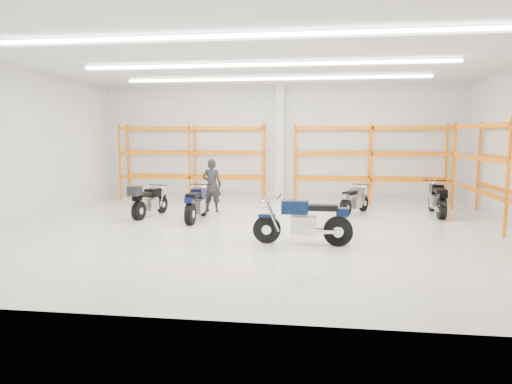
# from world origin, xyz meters

# --- Properties ---
(ground) EXTENTS (14.00, 14.00, 0.00)m
(ground) POSITION_xyz_m (0.00, 0.00, 0.00)
(ground) COLOR silver
(ground) RESTS_ON ground
(room_shell) EXTENTS (14.02, 12.02, 4.51)m
(room_shell) POSITION_xyz_m (0.00, 0.03, 3.28)
(room_shell) COLOR silver
(room_shell) RESTS_ON ground
(motorcycle_main) EXTENTS (2.33, 0.77, 1.14)m
(motorcycle_main) POSITION_xyz_m (1.22, -1.39, 0.54)
(motorcycle_main) COLOR black
(motorcycle_main) RESTS_ON ground
(motorcycle_back_a) EXTENTS (0.75, 2.04, 1.05)m
(motorcycle_back_a) POSITION_xyz_m (-3.76, 1.59, 0.50)
(motorcycle_back_a) COLOR black
(motorcycle_back_a) RESTS_ON ground
(motorcycle_back_b) EXTENTS (0.71, 2.14, 1.05)m
(motorcycle_back_b) POSITION_xyz_m (-2.12, 1.22, 0.49)
(motorcycle_back_b) COLOR black
(motorcycle_back_b) RESTS_ON ground
(motorcycle_back_c) EXTENTS (1.06, 1.74, 0.94)m
(motorcycle_back_c) POSITION_xyz_m (2.62, 3.00, 0.44)
(motorcycle_back_c) COLOR black
(motorcycle_back_c) RESTS_ON ground
(motorcycle_back_d) EXTENTS (0.74, 2.22, 1.09)m
(motorcycle_back_d) POSITION_xyz_m (5.24, 3.10, 0.51)
(motorcycle_back_d) COLOR black
(motorcycle_back_d) RESTS_ON ground
(standing_man) EXTENTS (0.66, 0.44, 1.78)m
(standing_man) POSITION_xyz_m (-2.03, 2.93, 0.89)
(standing_man) COLOR black
(standing_man) RESTS_ON ground
(structural_column) EXTENTS (0.32, 0.32, 4.50)m
(structural_column) POSITION_xyz_m (0.00, 5.82, 2.25)
(structural_column) COLOR white
(structural_column) RESTS_ON ground
(pallet_racking_back_left) EXTENTS (5.67, 0.87, 3.00)m
(pallet_racking_back_left) POSITION_xyz_m (-3.40, 5.48, 1.79)
(pallet_racking_back_left) COLOR #F15E03
(pallet_racking_back_left) RESTS_ON ground
(pallet_racking_back_right) EXTENTS (5.67, 0.87, 3.00)m
(pallet_racking_back_right) POSITION_xyz_m (3.40, 5.48, 1.79)
(pallet_racking_back_right) COLOR #F15E03
(pallet_racking_back_right) RESTS_ON ground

